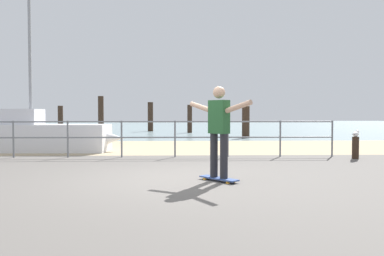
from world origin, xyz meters
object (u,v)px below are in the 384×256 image
object	(u,v)px
skateboard	(219,179)
skateboarder	(219,126)
seagull	(356,134)
bollard_short	(355,148)
sailboat	(45,136)

from	to	relation	value
skateboard	skateboarder	size ratio (longest dim) A/B	0.44
skateboarder	seagull	size ratio (longest dim) A/B	4.02
skateboard	skateboarder	xyz separation A→B (m)	(-0.00, 0.00, 0.95)
skateboard	bollard_short	bearing A→B (deg)	39.18
sailboat	bollard_short	xyz separation A→B (m)	(9.18, -2.36, -0.21)
skateboarder	bollard_short	bearing A→B (deg)	39.18
skateboard	bollard_short	distance (m)	5.26
bollard_short	seagull	xyz separation A→B (m)	(0.01, 0.01, 0.39)
skateboard	skateboarder	distance (m)	0.95
seagull	sailboat	bearing A→B (deg)	165.67
skateboard	seagull	bearing A→B (deg)	39.22
skateboard	skateboarder	world-z (taller)	skateboarder
bollard_short	sailboat	bearing A→B (deg)	165.57
bollard_short	seagull	size ratio (longest dim) A/B	1.51
skateboarder	sailboat	bearing A→B (deg)	131.93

